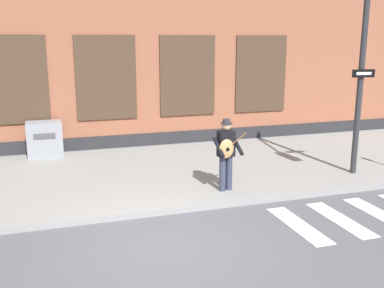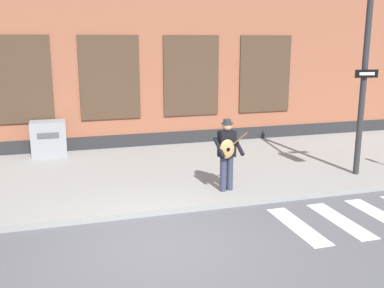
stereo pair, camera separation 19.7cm
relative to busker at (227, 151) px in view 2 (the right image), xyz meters
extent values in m
plane|color=#56565B|center=(-2.03, -2.12, -1.08)|extent=(160.00, 160.00, 0.00)
cube|color=gray|center=(-2.03, 2.15, -1.01)|extent=(28.00, 5.74, 0.13)
cube|color=#99563D|center=(-2.03, 7.01, 3.61)|extent=(28.00, 4.00, 9.39)
cube|color=#28282B|center=(-2.03, 4.99, -0.81)|extent=(28.00, 0.04, 0.55)
cube|color=#473323|center=(-4.68, 4.98, 1.31)|extent=(1.87, 0.06, 2.61)
cube|color=black|center=(-4.68, 4.97, 1.31)|extent=(1.75, 0.03, 2.49)
cube|color=#473323|center=(-2.03, 4.98, 1.31)|extent=(1.87, 0.06, 2.61)
cube|color=black|center=(-2.03, 4.97, 1.31)|extent=(1.75, 0.03, 2.49)
cube|color=#473323|center=(0.63, 4.98, 1.31)|extent=(1.87, 0.06, 2.61)
cube|color=black|center=(0.63, 4.97, 1.31)|extent=(1.75, 0.03, 2.49)
cube|color=#473323|center=(3.28, 4.98, 1.31)|extent=(1.87, 0.06, 2.61)
cube|color=black|center=(3.28, 4.97, 1.31)|extent=(1.75, 0.03, 2.49)
cube|color=silver|center=(0.72, -2.02, -1.08)|extent=(0.42, 1.90, 0.01)
cube|color=silver|center=(1.68, -2.02, -1.08)|extent=(0.42, 1.90, 0.01)
cube|color=silver|center=(2.63, -2.02, -1.08)|extent=(0.42, 1.90, 0.01)
cylinder|color=#33384C|center=(0.10, 0.05, -0.54)|extent=(0.15, 0.15, 0.81)
cylinder|color=#33384C|center=(-0.08, 0.01, -0.54)|extent=(0.15, 0.15, 0.81)
cube|color=black|center=(0.01, 0.04, 0.16)|extent=(0.40, 0.25, 0.60)
sphere|color=tan|center=(0.01, 0.04, 0.57)|extent=(0.22, 0.22, 0.22)
cylinder|color=#333338|center=(0.01, 0.04, 0.63)|extent=(0.28, 0.28, 0.02)
cylinder|color=#333338|center=(0.01, 0.04, 0.68)|extent=(0.18, 0.18, 0.09)
cylinder|color=black|center=(0.26, -0.04, 0.12)|extent=(0.14, 0.52, 0.39)
cylinder|color=black|center=(-0.22, -0.08, 0.12)|extent=(0.14, 0.52, 0.39)
ellipsoid|color=tan|center=(-0.06, -0.15, 0.09)|extent=(0.37, 0.15, 0.44)
cylinder|color=black|center=(-0.05, -0.21, 0.09)|extent=(0.09, 0.02, 0.09)
cylinder|color=brown|center=(0.20, -0.14, 0.27)|extent=(0.47, 0.08, 0.34)
cylinder|color=#2D2D30|center=(3.73, 0.31, 1.45)|extent=(0.15, 0.15, 4.80)
cube|color=black|center=(3.72, 0.20, 1.65)|extent=(0.60, 0.11, 0.20)
cube|color=white|center=(3.71, 0.18, 1.65)|extent=(0.40, 0.07, 0.07)
cube|color=gray|center=(-3.97, 4.56, -0.42)|extent=(1.02, 0.65, 1.05)
cube|color=#4C4C4C|center=(-3.97, 4.23, -0.26)|extent=(0.61, 0.02, 0.16)
camera|label=1|loc=(-3.77, -9.20, 2.47)|focal=42.00mm
camera|label=2|loc=(-3.58, -9.26, 2.47)|focal=42.00mm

